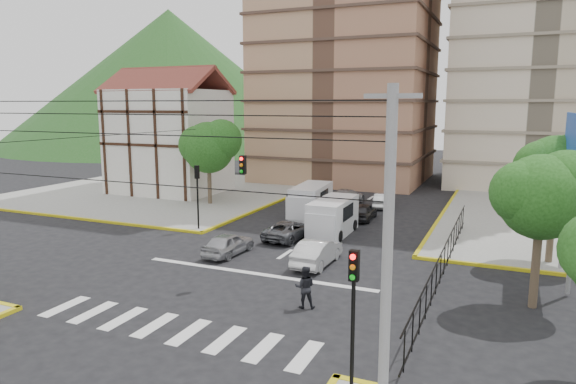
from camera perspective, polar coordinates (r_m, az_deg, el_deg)
The scene contains 24 objects.
ground at distance 25.93m, azimuth -4.84°, elevation -9.81°, with size 160.00×160.00×0.00m, color black.
sidewalk_nw at distance 52.88m, azimuth -13.71°, elevation 0.11°, with size 26.00×26.00×0.15m, color gray.
crosswalk_stripes at distance 21.22m, azimuth -12.79°, elevation -14.57°, with size 12.00×2.40×0.01m, color silver.
stop_line at distance 26.93m, azimuth -3.62°, elevation -9.03°, with size 13.00×0.40×0.01m, color silver.
tudor_building at distance 51.69m, azimuth -13.06°, elevation 5.70°, with size 10.80×8.05×12.23m.
distant_hill at distance 113.32m, azimuth -12.90°, elevation 12.19°, with size 70.00×70.00×28.00m, color #1F531B.
park_fence at distance 27.51m, azimuth 16.89°, elevation -9.04°, with size 0.10×22.50×1.66m, color black, non-canonical shape.
billboard at distance 27.74m, azimuth 29.14°, elevation 3.00°, with size 0.36×6.20×8.10m.
tree_park_a at distance 23.81m, azimuth 26.56°, elevation -0.11°, with size 4.41×3.60×6.83m.
tree_park_c at distance 30.76m, azimuth 27.84°, elevation 2.41°, with size 4.65×3.80×7.25m.
tree_tudor at distance 44.42m, azimuth -8.71°, elevation 5.18°, with size 5.39×4.40×7.43m.
traffic_light_se at distance 15.25m, azimuth 7.28°, elevation -11.65°, with size 0.28×0.22×4.40m.
traffic_light_nw at distance 35.59m, azimuth -10.04°, elevation 0.62°, with size 0.28×0.22×4.40m.
traffic_light_hanging at distance 22.84m, azimuth -7.47°, elevation 2.73°, with size 18.00×9.12×0.92m.
utility_pole_se at distance 13.33m, azimuth 10.96°, elevation -7.40°, with size 1.40×0.28×9.00m.
van_right_lane at distance 34.32m, azimuth 4.87°, elevation -2.91°, with size 2.23×5.34×2.40m.
van_left_lane at distance 39.83m, azimuth 2.45°, elevation -1.08°, with size 2.56×5.58×2.44m.
car_silver_front_left at distance 30.14m, azimuth -6.66°, elevation -5.73°, with size 1.55×3.85×1.31m, color #A7A7AB.
car_white_front_right at distance 28.14m, azimuth 3.27°, elevation -6.68°, with size 1.50×4.32×1.42m, color silver.
car_grey_mid_left at distance 33.33m, azimuth 0.14°, elevation -4.23°, with size 2.04×4.42×1.23m, color #525459.
car_silver_rear_left at distance 45.01m, azimuth 6.49°, elevation -0.52°, with size 1.95×4.80×1.39m, color #A8A8AC.
car_darkgrey_mid_right at distance 39.21m, azimuth 8.35°, elevation -2.15°, with size 1.55×3.85×1.31m, color #262629.
car_white_rear_right at distance 44.16m, azimuth 10.49°, elevation -0.92°, with size 1.31×3.76×1.24m, color white.
pedestrian_crosswalk at distance 22.35m, azimuth 1.89°, elevation -10.51°, with size 0.90×0.70×1.85m, color black.
Camera 1 is at (11.67, -21.47, 8.65)m, focal length 32.00 mm.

